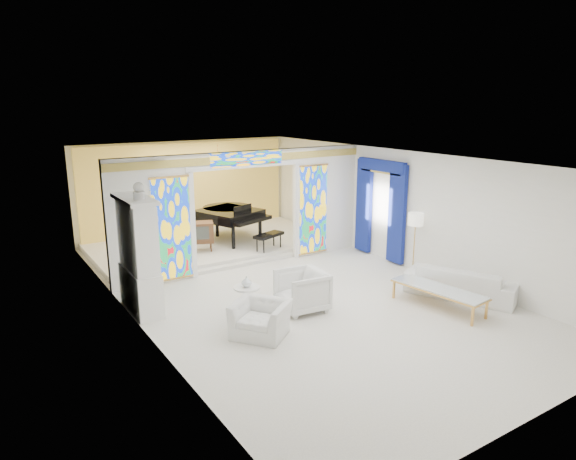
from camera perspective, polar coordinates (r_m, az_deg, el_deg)
floor at (r=11.91m, az=0.04°, el=-6.54°), size 12.00×12.00×0.00m
ceiling at (r=11.21m, az=0.04°, el=7.96°), size 7.00×12.00×0.02m
wall_back at (r=16.73m, az=-11.21°, el=4.57°), size 7.00×0.02×3.00m
wall_front at (r=7.43m, az=26.35°, el=-8.82°), size 7.00×0.02×3.00m
wall_left at (r=10.07m, az=-16.95°, el=-2.08°), size 0.02×12.00×3.00m
wall_right at (r=13.64m, az=12.51°, el=2.36°), size 0.02×12.00×3.00m
partition_wall at (r=13.12m, az=-4.69°, el=2.87°), size 7.00×0.22×3.00m
stained_glass_left at (r=12.30m, az=-12.79°, el=0.11°), size 0.90×0.04×2.40m
stained_glass_right at (r=14.15m, az=2.80°, el=2.28°), size 0.90×0.04×2.40m
stained_glass_transom at (r=12.85m, az=-4.58°, el=7.91°), size 2.00×0.04×0.34m
alcove_platform at (r=15.32m, az=-8.30°, el=-1.59°), size 6.80×3.80×0.18m
gold_curtain_back at (r=16.62m, az=-11.05°, el=4.52°), size 6.70×0.10×2.90m
chandelier at (r=14.84m, az=-7.77°, el=7.62°), size 0.48×0.48×0.30m
blue_drapes at (r=14.05m, az=10.22°, el=3.14°), size 0.14×1.85×2.65m
china_cabinet at (r=10.79m, az=-16.27°, el=-2.80°), size 0.56×1.46×2.72m
armchair_left at (r=9.57m, az=-3.08°, el=-9.84°), size 1.28×1.31×0.64m
armchair_right at (r=10.60m, az=1.55°, el=-6.76°), size 1.03×1.00×0.85m
sofa at (r=11.98m, az=18.67°, el=-5.46°), size 1.81×2.51×0.68m
side_table at (r=10.28m, az=-4.60°, el=-7.48°), size 0.57×0.57×0.65m
vase at (r=10.16m, az=-4.63°, el=-5.73°), size 0.23×0.23×0.21m
coffee_table at (r=11.15m, az=16.39°, el=-6.36°), size 0.88×2.08×0.45m
floor_lamp at (r=12.93m, az=13.99°, el=0.85°), size 0.48×0.48×1.55m
grand_piano at (r=15.33m, az=-6.48°, el=1.79°), size 2.08×3.16×1.14m
tv_console at (r=14.27m, az=-9.71°, el=-0.26°), size 0.82×0.69×0.81m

